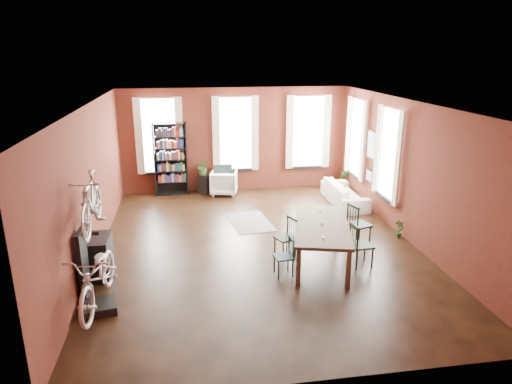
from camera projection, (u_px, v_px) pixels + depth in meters
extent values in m
plane|color=black|center=(258.00, 246.00, 10.37)|extent=(9.00, 9.00, 0.00)
cube|color=white|center=(259.00, 104.00, 9.42)|extent=(7.00, 9.00, 0.04)
cube|color=#491912|center=(235.00, 140.00, 14.14)|extent=(7.00, 0.04, 3.20)
cube|color=#491912|center=(316.00, 274.00, 5.65)|extent=(7.00, 0.04, 3.20)
cube|color=#491912|center=(91.00, 185.00, 9.38)|extent=(0.04, 9.00, 3.20)
cube|color=#491912|center=(409.00, 172.00, 10.41)|extent=(0.04, 9.00, 3.20)
cube|color=white|center=(159.00, 136.00, 13.72)|extent=(1.00, 0.04, 2.20)
cube|color=beige|center=(159.00, 136.00, 13.65)|extent=(1.40, 0.06, 2.30)
cube|color=white|center=(235.00, 134.00, 14.06)|extent=(1.00, 0.04, 2.20)
cube|color=beige|center=(236.00, 134.00, 13.99)|extent=(1.40, 0.06, 2.30)
cube|color=white|center=(308.00, 132.00, 14.39)|extent=(1.00, 0.04, 2.20)
cube|color=beige|center=(308.00, 132.00, 14.33)|extent=(1.40, 0.06, 2.30)
cube|color=white|center=(390.00, 154.00, 11.29)|extent=(0.04, 1.00, 2.20)
cube|color=beige|center=(387.00, 154.00, 11.28)|extent=(0.06, 1.40, 2.30)
cube|color=white|center=(358.00, 138.00, 13.37)|extent=(0.04, 1.00, 2.20)
cube|color=beige|center=(355.00, 138.00, 13.36)|extent=(0.06, 1.40, 2.30)
cube|color=black|center=(372.00, 145.00, 12.33)|extent=(0.04, 0.55, 0.75)
cube|color=black|center=(370.00, 176.00, 12.58)|extent=(0.04, 0.45, 0.35)
cube|color=#483C2B|center=(321.00, 242.00, 9.54)|extent=(1.66, 2.61, 0.82)
cube|color=#1C3D3E|center=(284.00, 257.00, 8.95)|extent=(0.39, 0.39, 0.77)
cube|color=black|center=(285.00, 238.00, 9.76)|extent=(0.51, 0.51, 0.85)
cube|color=black|center=(361.00, 245.00, 9.31)|extent=(0.46, 0.46, 0.92)
cube|color=#16322F|center=(359.00, 224.00, 10.32)|extent=(0.57, 0.57, 0.98)
cube|color=black|center=(171.00, 159.00, 13.81)|extent=(1.00, 0.32, 2.20)
imported|color=white|center=(224.00, 181.00, 14.01)|extent=(0.91, 0.87, 0.81)
imported|color=beige|center=(345.00, 190.00, 13.14)|extent=(0.61, 2.08, 0.81)
cube|color=black|center=(250.00, 222.00, 11.80)|extent=(1.16, 1.66, 0.01)
cube|color=black|center=(100.00, 307.00, 7.77)|extent=(0.61, 0.61, 0.15)
cube|color=black|center=(83.00, 266.00, 7.98)|extent=(0.16, 0.60, 1.30)
cube|color=black|center=(101.00, 256.00, 8.92)|extent=(0.40, 0.80, 0.80)
cube|color=black|center=(204.00, 184.00, 14.15)|extent=(0.39, 0.39, 0.59)
imported|color=#336026|center=(342.00, 185.00, 14.56)|extent=(0.56, 0.74, 0.29)
imported|color=#244E1F|center=(399.00, 234.00, 10.82)|extent=(0.30, 0.47, 0.16)
imported|color=beige|center=(95.00, 251.00, 7.43)|extent=(0.78, 1.10, 1.97)
imported|color=#A5A8AD|center=(89.00, 184.00, 7.58)|extent=(0.47, 1.00, 1.66)
imported|color=#375D25|center=(203.00, 168.00, 14.01)|extent=(0.60, 0.63, 0.40)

